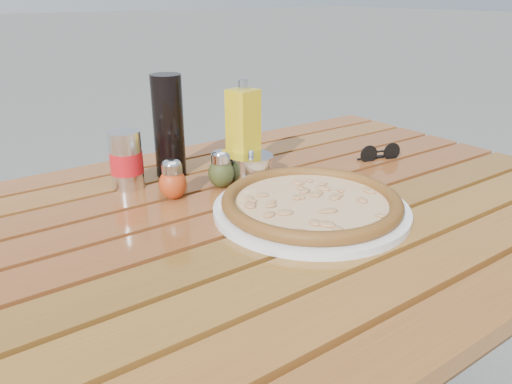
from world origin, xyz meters
TOP-DOWN VIEW (x-y plane):
  - table at (0.00, -0.00)m, footprint 1.40×0.90m
  - plate at (0.07, -0.06)m, footprint 0.38×0.38m
  - pizza at (0.07, -0.06)m, footprint 0.34×0.34m
  - pepper_shaker at (-0.11, 0.15)m, footprint 0.06×0.06m
  - oregano_shaker at (0.00, 0.15)m, footprint 0.06×0.06m
  - dark_bottle at (-0.05, 0.28)m, footprint 0.07×0.07m
  - soda_can at (-0.16, 0.26)m, footprint 0.08×0.08m
  - olive_oil_cruet at (0.08, 0.18)m, footprint 0.06×0.06m
  - parmesan_tin at (0.07, 0.14)m, footprint 0.10×0.10m
  - sunglasses at (0.41, 0.08)m, footprint 0.11×0.05m

SIDE VIEW (x-z plane):
  - table at x=0.00m, z-range 0.30..1.05m
  - plate at x=0.07m, z-range 0.75..0.76m
  - sunglasses at x=0.41m, z-range 0.74..0.79m
  - pizza at x=0.07m, z-range 0.76..0.79m
  - parmesan_tin at x=0.07m, z-range 0.74..0.82m
  - pepper_shaker at x=-0.11m, z-range 0.75..0.83m
  - oregano_shaker at x=0.00m, z-range 0.75..0.83m
  - soda_can at x=-0.16m, z-range 0.75..0.87m
  - olive_oil_cruet at x=0.08m, z-range 0.74..0.95m
  - dark_bottle at x=-0.05m, z-range 0.75..0.97m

